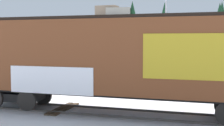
% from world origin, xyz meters
% --- Properties ---
extents(ground_plane, '(260.00, 260.00, 0.00)m').
position_xyz_m(ground_plane, '(0.00, 0.00, 0.00)').
color(ground_plane, silver).
extents(track, '(60.01, 2.67, 0.08)m').
position_xyz_m(track, '(-0.19, -0.00, 0.04)').
color(track, '#4C4742').
rests_on(track, ground_plane).
extents(freight_car, '(14.10, 3.11, 4.21)m').
position_xyz_m(freight_car, '(-0.55, -0.00, 2.41)').
color(freight_car, brown).
rests_on(freight_car, ground_plane).
extents(flagpole, '(0.71, 1.50, 9.48)m').
position_xyz_m(flagpole, '(-0.34, 12.63, 5.97)').
color(flagpole, silver).
rests_on(flagpole, ground_plane).
extents(hillside, '(116.89, 33.15, 13.35)m').
position_xyz_m(hillside, '(-0.06, 74.24, 4.48)').
color(hillside, silver).
rests_on(hillside, ground_plane).
extents(parked_car_blue, '(4.25, 2.33, 1.81)m').
position_xyz_m(parked_car_blue, '(-3.48, 5.54, 0.88)').
color(parked_car_blue, navy).
rests_on(parked_car_blue, ground_plane).
extents(parked_car_black, '(4.89, 2.24, 1.57)m').
position_xyz_m(parked_car_black, '(2.04, 5.68, 0.81)').
color(parked_car_black, black).
rests_on(parked_car_black, ground_plane).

